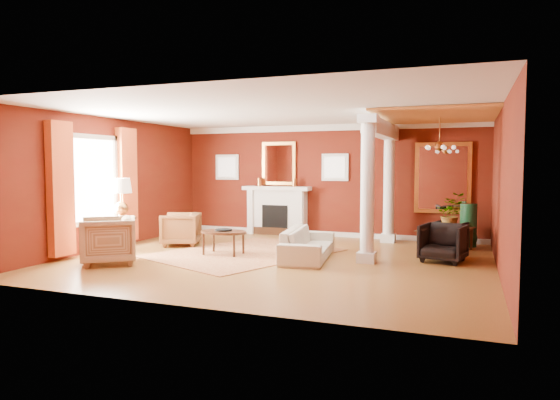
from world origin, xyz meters
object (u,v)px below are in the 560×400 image
at_px(sofa, 308,238).
at_px(armchair_leopard, 181,228).
at_px(side_table, 121,202).
at_px(coffee_table, 223,233).
at_px(armchair_stripe, 108,238).
at_px(dining_table, 447,234).

bearing_deg(sofa, armchair_leopard, 73.57).
distance_m(armchair_leopard, side_table, 1.50).
xyz_separation_m(armchair_leopard, coffee_table, (1.48, -0.74, 0.04)).
distance_m(armchair_leopard, coffee_table, 1.66).
bearing_deg(armchair_leopard, side_table, -55.78).
height_order(coffee_table, side_table, side_table).
distance_m(armchair_stripe, dining_table, 6.89).
xyz_separation_m(sofa, armchair_leopard, (-3.24, 0.51, 0.01)).
bearing_deg(armchair_leopard, armchair_stripe, -22.70).
bearing_deg(armchair_stripe, dining_table, 83.21).
bearing_deg(dining_table, sofa, 142.66).
distance_m(sofa, coffee_table, 1.77).
distance_m(sofa, side_table, 4.13).
distance_m(coffee_table, dining_table, 4.73).
bearing_deg(sofa, side_table, 90.76).
relative_size(armchair_stripe, dining_table, 0.68).
distance_m(coffee_table, side_table, 2.38).
relative_size(armchair_leopard, armchair_stripe, 0.85).
height_order(sofa, side_table, side_table).
height_order(armchair_leopard, coffee_table, armchair_leopard).
xyz_separation_m(coffee_table, side_table, (-2.27, -0.35, 0.61)).
distance_m(armchair_leopard, dining_table, 5.92).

